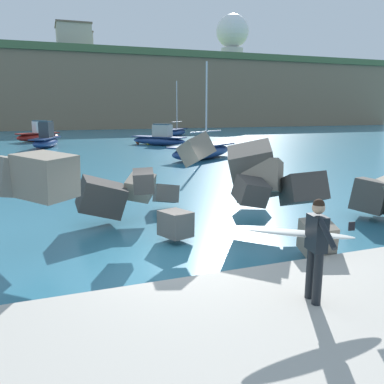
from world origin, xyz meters
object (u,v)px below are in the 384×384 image
mooring_buoy_inner (138,142)px  station_building_west (74,40)px  boat_near_left (46,139)px  boat_mid_left (39,135)px  boat_near_centre (202,151)px  mooring_buoy_middle (148,143)px  surfer_with_board (311,241)px  boat_mid_centre (176,132)px  boat_near_right (159,139)px  station_building_central (80,47)px  radar_dome (232,35)px

mooring_buoy_inner → station_building_west: station_building_west is taller
boat_near_left → boat_mid_left: size_ratio=1.07×
boat_near_centre → mooring_buoy_middle: bearing=94.1°
boat_near_centre → boat_mid_left: size_ratio=1.34×
mooring_buoy_middle → mooring_buoy_inner: bearing=117.0°
surfer_with_board → boat_mid_left: boat_mid_left is taller
surfer_with_board → boat_mid_centre: bearing=75.0°
boat_mid_left → station_building_west: station_building_west is taller
boat_mid_left → station_building_west: (7.19, 39.20, 16.04)m
boat_mid_centre → boat_near_centre: bearing=-103.5°
boat_near_left → station_building_west: station_building_west is taller
boat_near_centre → mooring_buoy_inner: bearing=96.7°
boat_near_right → station_building_central: (-1.81, 57.52, 16.22)m
boat_near_right → mooring_buoy_inner: size_ratio=12.48×
surfer_with_board → boat_mid_left: 41.02m
mooring_buoy_middle → boat_near_right: bearing=-30.9°
mooring_buoy_inner → boat_near_centre: bearing=-83.3°
radar_dome → station_building_central: size_ratio=1.48×
boat_near_right → station_building_central: bearing=91.8°
boat_near_right → mooring_buoy_inner: boat_near_right is taller
mooring_buoy_inner → radar_dome: radar_dome is taller
mooring_buoy_inner → mooring_buoy_middle: bearing=-63.0°
station_building_central → boat_mid_left: bearing=-100.7°
boat_near_right → station_building_west: size_ratio=0.73×
boat_near_centre → station_building_west: (-3.77, 59.48, 16.19)m
boat_near_left → station_building_west: 49.71m
boat_mid_left → mooring_buoy_inner: bearing=-35.6°
boat_near_right → boat_mid_left: (-11.07, 8.71, 0.06)m
boat_mid_centre → mooring_buoy_inner: bearing=-125.7°
surfer_with_board → boat_near_left: size_ratio=0.40×
mooring_buoy_inner → boat_mid_centre: bearing=54.3°
boat_near_centre → boat_near_right: bearing=89.5°
mooring_buoy_inner → radar_dome: size_ratio=0.04×
boat_mid_centre → station_building_west: station_building_west is taller
boat_mid_centre → radar_dome: (24.08, 33.80, 18.91)m
boat_near_right → mooring_buoy_inner: (-1.70, 2.00, -0.42)m
surfer_with_board → boat_near_right: 32.63m
boat_near_right → boat_mid_left: boat_mid_left is taller
station_building_west → station_building_central: 9.83m
boat_near_left → radar_dome: radar_dome is taller
boat_mid_left → boat_mid_centre: boat_mid_centre is taller
surfer_with_board → station_building_central: bearing=87.2°
radar_dome → mooring_buoy_inner: bearing=-125.5°
boat_mid_centre → surfer_with_board: bearing=-105.0°
boat_near_right → surfer_with_board: bearing=-101.0°
mooring_buoy_middle → station_building_west: (-2.90, 47.33, 16.53)m
boat_mid_centre → mooring_buoy_middle: boat_mid_centre is taller
boat_mid_centre → mooring_buoy_middle: (-6.56, -11.57, -0.32)m
boat_near_centre → mooring_buoy_middle: (-0.87, 12.15, -0.33)m
surfer_with_board → station_building_central: (4.44, 89.54, 15.58)m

